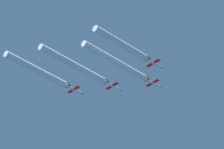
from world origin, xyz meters
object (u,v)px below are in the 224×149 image
object	(u,v)px
jet_left_wingman	(113,86)
jet_right_wingman	(154,64)
jet_outer_left	(75,90)
jet_lead	(154,83)

from	to	relation	value
jet_left_wingman	jet_right_wingman	xyz separation A→B (m)	(26.18, 0.36, -0.23)
jet_left_wingman	jet_outer_left	size ratio (longest dim) A/B	1.00
jet_right_wingman	jet_outer_left	distance (m)	41.10
jet_lead	jet_outer_left	xyz separation A→B (m)	(-26.18, -25.95, -3.12)
jet_left_wingman	jet_outer_left	world-z (taller)	jet_left_wingman
jet_right_wingman	jet_outer_left	size ratio (longest dim) A/B	1.00
jet_lead	jet_right_wingman	size ratio (longest dim) A/B	1.00
jet_outer_left	jet_right_wingman	bearing A→B (deg)	18.26
jet_left_wingman	jet_lead	bearing A→B (deg)	45.18
jet_lead	jet_outer_left	distance (m)	36.99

